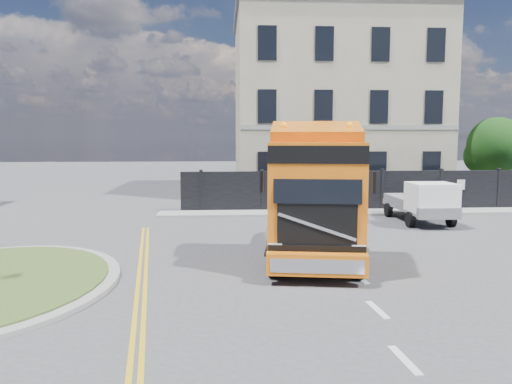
{
  "coord_description": "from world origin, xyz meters",
  "views": [
    {
      "loc": [
        -0.88,
        -15.34,
        3.69
      ],
      "look_at": [
        0.21,
        1.65,
        1.8
      ],
      "focal_mm": 35.0,
      "sensor_mm": 36.0,
      "label": 1
    }
  ],
  "objects": [
    {
      "name": "tree",
      "position": [
        14.38,
        12.1,
        3.05
      ],
      "size": [
        3.2,
        3.2,
        4.8
      ],
      "color": "#382619",
      "rests_on": "ground"
    },
    {
      "name": "hoarding_fence",
      "position": [
        6.55,
        9.0,
        1.0
      ],
      "size": [
        18.8,
        0.25,
        2.0
      ],
      "color": "black",
      "rests_on": "ground"
    },
    {
      "name": "georgian_building",
      "position": [
        6.0,
        16.5,
        5.77
      ],
      "size": [
        12.3,
        10.3,
        12.8
      ],
      "color": "#B9AE93",
      "rests_on": "ground"
    },
    {
      "name": "flatbed_pickup",
      "position": [
        7.57,
        4.88,
        0.98
      ],
      "size": [
        1.95,
        4.37,
        1.82
      ],
      "rotation": [
        0.0,
        0.0,
        0.0
      ],
      "color": "slate",
      "rests_on": "ground"
    },
    {
      "name": "truck",
      "position": [
        1.74,
        -1.22,
        1.79
      ],
      "size": [
        3.48,
        6.97,
        3.99
      ],
      "rotation": [
        0.0,
        0.0,
        -0.16
      ],
      "color": "black",
      "rests_on": "ground"
    },
    {
      "name": "pavement_far",
      "position": [
        6.0,
        8.1,
        0.06
      ],
      "size": [
        20.0,
        1.6,
        0.12
      ],
      "primitive_type": "cube",
      "color": "gray",
      "rests_on": "ground"
    },
    {
      "name": "ground",
      "position": [
        0.0,
        0.0,
        0.0
      ],
      "size": [
        120.0,
        120.0,
        0.0
      ],
      "primitive_type": "plane",
      "color": "#424244",
      "rests_on": "ground"
    }
  ]
}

